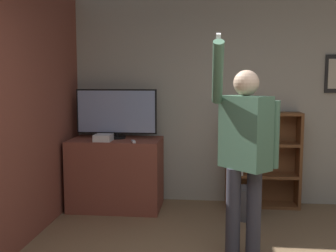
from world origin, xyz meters
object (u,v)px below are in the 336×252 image
at_px(bookshelf, 256,161).
at_px(person, 245,147).
at_px(waste_bin, 246,203).
at_px(television, 117,113).
at_px(game_console, 103,138).

xyz_separation_m(bookshelf, person, (-0.30, -1.63, 0.45)).
bearing_deg(waste_bin, television, 169.03).
height_order(game_console, waste_bin, game_console).
height_order(television, game_console, television).
height_order(television, person, person).
height_order(game_console, person, person).
height_order(bookshelf, person, person).
xyz_separation_m(game_console, bookshelf, (1.88, 0.44, -0.34)).
relative_size(bookshelf, person, 0.61).
distance_m(television, game_console, 0.39).
height_order(game_console, bookshelf, bookshelf).
bearing_deg(person, television, -178.15).
bearing_deg(waste_bin, person, -96.61).
bearing_deg(bookshelf, waste_bin, -108.77).
relative_size(game_console, waste_bin, 0.60).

